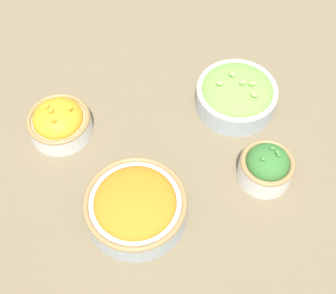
{
  "coord_description": "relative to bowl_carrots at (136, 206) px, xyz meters",
  "views": [
    {
      "loc": [
        0.16,
        0.51,
        0.85
      ],
      "look_at": [
        0.0,
        0.0,
        0.03
      ],
      "focal_mm": 50.0,
      "sensor_mm": 36.0,
      "label": 1
    }
  ],
  "objects": [
    {
      "name": "ground_plane",
      "position": [
        -0.1,
        -0.11,
        -0.04
      ],
      "size": [
        3.0,
        3.0,
        0.0
      ],
      "primitive_type": "plane",
      "color": "#75664C"
    },
    {
      "name": "bowl_carrots",
      "position": [
        0.0,
        0.0,
        0.0
      ],
      "size": [
        0.2,
        0.2,
        0.07
      ],
      "color": "#B2C1CC",
      "rests_on": "ground_plane"
    },
    {
      "name": "bowl_lettuce",
      "position": [
        -0.29,
        -0.2,
        0.0
      ],
      "size": [
        0.18,
        0.18,
        0.09
      ],
      "color": "#B2C1CC",
      "rests_on": "ground_plane"
    },
    {
      "name": "bowl_broccoli",
      "position": [
        -0.28,
        -0.0,
        0.0
      ],
      "size": [
        0.11,
        0.11,
        0.09
      ],
      "color": "white",
      "rests_on": "ground_plane"
    },
    {
      "name": "bowl_squash",
      "position": [
        0.1,
        -0.25,
        -0.0
      ],
      "size": [
        0.14,
        0.14,
        0.08
      ],
      "color": "white",
      "rests_on": "ground_plane"
    }
  ]
}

